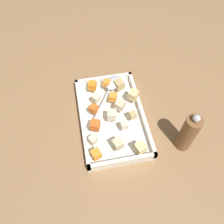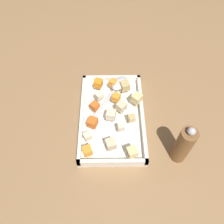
% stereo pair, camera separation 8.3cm
% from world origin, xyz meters
% --- Properties ---
extents(ground_plane, '(4.00, 4.00, 0.00)m').
position_xyz_m(ground_plane, '(0.00, 0.00, 0.00)').
color(ground_plane, '#936D47').
extents(baking_dish, '(0.37, 0.23, 0.04)m').
position_xyz_m(baking_dish, '(-0.01, -0.01, 0.01)').
color(baking_dish, white).
rests_on(baking_dish, ground_plane).
extents(carrot_chunk_corner_sw, '(0.04, 0.04, 0.03)m').
position_xyz_m(carrot_chunk_corner_sw, '(0.03, -0.07, 0.06)').
color(carrot_chunk_corner_sw, orange).
rests_on(carrot_chunk_corner_sw, baking_dish).
extents(carrot_chunk_mid_right, '(0.04, 0.04, 0.03)m').
position_xyz_m(carrot_chunk_mid_right, '(-0.08, 0.01, 0.05)').
color(carrot_chunk_mid_right, orange).
rests_on(carrot_chunk_mid_right, baking_dish).
extents(carrot_chunk_corner_nw, '(0.04, 0.04, 0.03)m').
position_xyz_m(carrot_chunk_corner_nw, '(-0.15, -0.06, 0.06)').
color(carrot_chunk_corner_nw, orange).
rests_on(carrot_chunk_corner_nw, baking_dish).
extents(carrot_chunk_back_center, '(0.04, 0.04, 0.03)m').
position_xyz_m(carrot_chunk_back_center, '(-0.04, -0.07, 0.05)').
color(carrot_chunk_back_center, orange).
rests_on(carrot_chunk_back_center, baking_dish).
extents(carrot_chunk_corner_se, '(0.03, 0.03, 0.02)m').
position_xyz_m(carrot_chunk_corner_se, '(-0.15, -0.00, 0.05)').
color(carrot_chunk_corner_se, orange).
rests_on(carrot_chunk_corner_se, baking_dish).
extents(carrot_chunk_heap_side, '(0.04, 0.04, 0.03)m').
position_xyz_m(carrot_chunk_heap_side, '(0.13, -0.09, 0.06)').
color(carrot_chunk_heap_side, orange).
rests_on(carrot_chunk_heap_side, baking_dish).
extents(potato_chunk_front_center, '(0.04, 0.04, 0.03)m').
position_xyz_m(potato_chunk_front_center, '(-0.13, 0.05, 0.06)').
color(potato_chunk_front_center, tan).
rests_on(potato_chunk_front_center, baking_dish).
extents(potato_chunk_heap_top, '(0.05, 0.05, 0.03)m').
position_xyz_m(potato_chunk_heap_top, '(-0.07, 0.09, 0.06)').
color(potato_chunk_heap_top, '#E0CC89').
rests_on(potato_chunk_heap_top, baking_dish).
extents(potato_chunk_far_left, '(0.04, 0.04, 0.03)m').
position_xyz_m(potato_chunk_far_left, '(0.11, -0.01, 0.06)').
color(potato_chunk_far_left, beige).
rests_on(potato_chunk_far_left, baking_dish).
extents(potato_chunk_mid_left, '(0.03, 0.03, 0.02)m').
position_xyz_m(potato_chunk_mid_left, '(0.08, -0.09, 0.05)').
color(potato_chunk_mid_left, beige).
rests_on(potato_chunk_mid_left, baking_dish).
extents(potato_chunk_rim_edge, '(0.04, 0.04, 0.03)m').
position_xyz_m(potato_chunk_rim_edge, '(-0.04, 0.03, 0.06)').
color(potato_chunk_rim_edge, beige).
rests_on(potato_chunk_rim_edge, baking_dish).
extents(potato_chunk_near_left, '(0.03, 0.03, 0.02)m').
position_xyz_m(potato_chunk_near_left, '(0.01, 0.06, 0.05)').
color(potato_chunk_near_left, tan).
rests_on(potato_chunk_near_left, baking_dish).
extents(potato_chunk_under_handle, '(0.04, 0.04, 0.03)m').
position_xyz_m(potato_chunk_under_handle, '(0.14, 0.06, 0.06)').
color(potato_chunk_under_handle, '#E0CC89').
rests_on(potato_chunk_under_handle, baking_dish).
extents(potato_chunk_corner_ne, '(0.04, 0.04, 0.03)m').
position_xyz_m(potato_chunk_corner_ne, '(-0.09, -0.05, 0.05)').
color(potato_chunk_corner_ne, beige).
rests_on(potato_chunk_corner_ne, baking_dish).
extents(parsnip_chunk_far_right, '(0.04, 0.04, 0.03)m').
position_xyz_m(parsnip_chunk_far_right, '(0.00, -0.01, 0.06)').
color(parsnip_chunk_far_right, beige).
rests_on(parsnip_chunk_far_right, baking_dish).
extents(parsnip_chunk_near_right, '(0.03, 0.03, 0.02)m').
position_xyz_m(parsnip_chunk_near_right, '(0.05, 0.02, 0.05)').
color(parsnip_chunk_near_right, beige).
rests_on(parsnip_chunk_near_right, baking_dish).
extents(serving_spoon, '(0.23, 0.16, 0.02)m').
position_xyz_m(serving_spoon, '(-0.14, 0.02, 0.05)').
color(serving_spoon, silver).
rests_on(serving_spoon, baking_dish).
extents(pepper_mill, '(0.05, 0.05, 0.18)m').
position_xyz_m(pepper_mill, '(0.13, 0.21, 0.08)').
color(pepper_mill, brown).
rests_on(pepper_mill, ground_plane).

